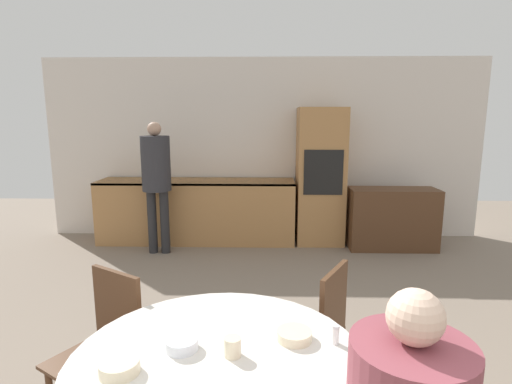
{
  "coord_description": "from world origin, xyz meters",
  "views": [
    {
      "loc": [
        0.03,
        -0.49,
        1.76
      ],
      "look_at": [
        -0.05,
        2.86,
        1.13
      ],
      "focal_mm": 28.0,
      "sensor_mm": 36.0,
      "label": 1
    }
  ],
  "objects_px": {
    "sideboard": "(392,219)",
    "chair_far_left": "(105,343)",
    "bowl_far": "(182,344)",
    "cup": "(233,347)",
    "oven_unit": "(320,176)",
    "person_standing": "(156,173)",
    "bowl_near": "(294,335)",
    "chair_far_right": "(317,328)",
    "bowl_centre": "(119,367)"
  },
  "relations": [
    {
      "from": "oven_unit",
      "to": "cup",
      "type": "xyz_separation_m",
      "value": [
        -0.9,
        -4.04,
        -0.13
      ]
    },
    {
      "from": "bowl_far",
      "to": "person_standing",
      "type": "bearing_deg",
      "value": 106.73
    },
    {
      "from": "person_standing",
      "to": "bowl_far",
      "type": "distance_m",
      "value": 3.63
    },
    {
      "from": "bowl_far",
      "to": "sideboard",
      "type": "bearing_deg",
      "value": 60.93
    },
    {
      "from": "chair_far_right",
      "to": "bowl_centre",
      "type": "distance_m",
      "value": 1.25
    },
    {
      "from": "oven_unit",
      "to": "bowl_far",
      "type": "bearing_deg",
      "value": -105.65
    },
    {
      "from": "bowl_near",
      "to": "oven_unit",
      "type": "bearing_deg",
      "value": 80.81
    },
    {
      "from": "bowl_far",
      "to": "chair_far_left",
      "type": "bearing_deg",
      "value": 138.54
    },
    {
      "from": "bowl_centre",
      "to": "bowl_far",
      "type": "height_order",
      "value": "bowl_centre"
    },
    {
      "from": "sideboard",
      "to": "bowl_centre",
      "type": "height_order",
      "value": "bowl_centre"
    },
    {
      "from": "chair_far_left",
      "to": "bowl_near",
      "type": "distance_m",
      "value": 1.14
    },
    {
      "from": "person_standing",
      "to": "cup",
      "type": "distance_m",
      "value": 3.73
    },
    {
      "from": "sideboard",
      "to": "person_standing",
      "type": "height_order",
      "value": "person_standing"
    },
    {
      "from": "oven_unit",
      "to": "bowl_far",
      "type": "distance_m",
      "value": 4.15
    },
    {
      "from": "chair_far_right",
      "to": "cup",
      "type": "relative_size",
      "value": 11.17
    },
    {
      "from": "oven_unit",
      "to": "cup",
      "type": "bearing_deg",
      "value": -102.54
    },
    {
      "from": "bowl_near",
      "to": "bowl_centre",
      "type": "distance_m",
      "value": 0.74
    },
    {
      "from": "chair_far_right",
      "to": "bowl_centre",
      "type": "relative_size",
      "value": 5.78
    },
    {
      "from": "sideboard",
      "to": "chair_far_left",
      "type": "relative_size",
      "value": 1.28
    },
    {
      "from": "person_standing",
      "to": "bowl_near",
      "type": "distance_m",
      "value": 3.72
    },
    {
      "from": "person_standing",
      "to": "bowl_centre",
      "type": "bearing_deg",
      "value": -77.08
    },
    {
      "from": "chair_far_left",
      "to": "chair_far_right",
      "type": "xyz_separation_m",
      "value": [
        1.21,
        0.19,
        0.0
      ]
    },
    {
      "from": "chair_far_left",
      "to": "person_standing",
      "type": "height_order",
      "value": "person_standing"
    },
    {
      "from": "chair_far_left",
      "to": "sideboard",
      "type": "bearing_deg",
      "value": 82.49
    },
    {
      "from": "chair_far_left",
      "to": "cup",
      "type": "relative_size",
      "value": 11.17
    },
    {
      "from": "sideboard",
      "to": "bowl_near",
      "type": "distance_m",
      "value": 3.98
    },
    {
      "from": "oven_unit",
      "to": "bowl_far",
      "type": "height_order",
      "value": "oven_unit"
    },
    {
      "from": "bowl_centre",
      "to": "sideboard",
      "type": "bearing_deg",
      "value": 59.66
    },
    {
      "from": "chair_far_left",
      "to": "bowl_centre",
      "type": "distance_m",
      "value": 0.79
    },
    {
      "from": "sideboard",
      "to": "chair_far_left",
      "type": "bearing_deg",
      "value": -128.87
    },
    {
      "from": "sideboard",
      "to": "bowl_near",
      "type": "height_order",
      "value": "sideboard"
    },
    {
      "from": "bowl_centre",
      "to": "cup",
      "type": "bearing_deg",
      "value": 16.34
    },
    {
      "from": "oven_unit",
      "to": "chair_far_left",
      "type": "xyz_separation_m",
      "value": [
        -1.66,
        -3.52,
        -0.44
      ]
    },
    {
      "from": "oven_unit",
      "to": "bowl_near",
      "type": "height_order",
      "value": "oven_unit"
    },
    {
      "from": "cup",
      "to": "bowl_far",
      "type": "xyz_separation_m",
      "value": [
        -0.22,
        0.04,
        -0.02
      ]
    },
    {
      "from": "cup",
      "to": "bowl_far",
      "type": "bearing_deg",
      "value": 169.32
    },
    {
      "from": "sideboard",
      "to": "bowl_centre",
      "type": "distance_m",
      "value": 4.52
    },
    {
      "from": "chair_far_right",
      "to": "oven_unit",
      "type": "bearing_deg",
      "value": -158.18
    },
    {
      "from": "oven_unit",
      "to": "bowl_near",
      "type": "distance_m",
      "value": 3.96
    },
    {
      "from": "bowl_near",
      "to": "person_standing",
      "type": "bearing_deg",
      "value": 114.34
    },
    {
      "from": "bowl_centre",
      "to": "chair_far_left",
      "type": "bearing_deg",
      "value": 117.39
    },
    {
      "from": "chair_far_right",
      "to": "bowl_centre",
      "type": "height_order",
      "value": "chair_far_right"
    },
    {
      "from": "bowl_near",
      "to": "chair_far_right",
      "type": "bearing_deg",
      "value": 72.44
    },
    {
      "from": "oven_unit",
      "to": "chair_far_right",
      "type": "bearing_deg",
      "value": -97.68
    },
    {
      "from": "oven_unit",
      "to": "bowl_centre",
      "type": "xyz_separation_m",
      "value": [
        -1.33,
        -4.16,
        -0.14
      ]
    },
    {
      "from": "cup",
      "to": "bowl_centre",
      "type": "relative_size",
      "value": 0.52
    },
    {
      "from": "oven_unit",
      "to": "sideboard",
      "type": "distance_m",
      "value": 1.12
    },
    {
      "from": "chair_far_right",
      "to": "sideboard",
      "type": "bearing_deg",
      "value": -175.09
    },
    {
      "from": "bowl_centre",
      "to": "bowl_far",
      "type": "relative_size",
      "value": 1.11
    },
    {
      "from": "bowl_centre",
      "to": "bowl_near",
      "type": "bearing_deg",
      "value": 20.13
    }
  ]
}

